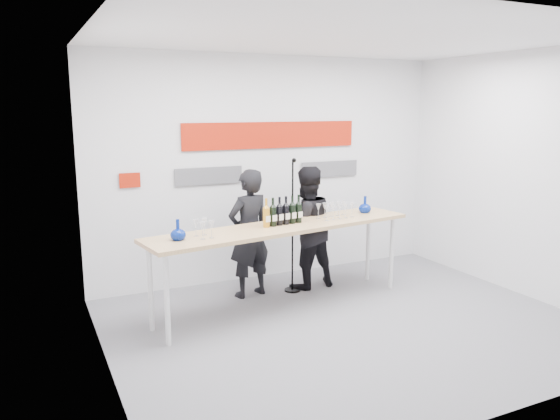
{
  "coord_description": "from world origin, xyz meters",
  "views": [
    {
      "loc": [
        -3.08,
        -4.71,
        2.34
      ],
      "look_at": [
        -0.41,
        0.88,
        1.15
      ],
      "focal_mm": 35.0,
      "sensor_mm": 36.0,
      "label": 1
    }
  ],
  "objects": [
    {
      "name": "ground",
      "position": [
        0.0,
        0.0,
        0.0
      ],
      "size": [
        5.0,
        5.0,
        0.0
      ],
      "primitive_type": "plane",
      "color": "slate",
      "rests_on": "ground"
    },
    {
      "name": "presenter_left",
      "position": [
        -0.61,
        1.33,
        0.8
      ],
      "size": [
        0.65,
        0.5,
        1.59
      ],
      "primitive_type": "imported",
      "rotation": [
        0.0,
        0.0,
        3.37
      ],
      "color": "black",
      "rests_on": "ground"
    },
    {
      "name": "decanter_right",
      "position": [
        0.86,
        1.01,
        1.1
      ],
      "size": [
        0.16,
        0.16,
        0.21
      ],
      "primitive_type": null,
      "color": "navy",
      "rests_on": "tasting_table"
    },
    {
      "name": "mic_stand",
      "position": [
        -0.06,
        1.24,
        0.52
      ],
      "size": [
        0.2,
        0.2,
        1.71
      ],
      "rotation": [
        0.0,
        0.0,
        -0.16
      ],
      "color": "black",
      "rests_on": "ground"
    },
    {
      "name": "glasses_left",
      "position": [
        -1.41,
        0.63,
        1.08
      ],
      "size": [
        0.19,
        0.24,
        0.18
      ],
      "color": "silver",
      "rests_on": "tasting_table"
    },
    {
      "name": "tasting_table",
      "position": [
        -0.41,
        0.78,
        0.91
      ],
      "size": [
        3.36,
        1.15,
        0.99
      ],
      "rotation": [
        0.0,
        0.0,
        0.15
      ],
      "color": "#DBBB76",
      "rests_on": "ground"
    },
    {
      "name": "back_wall",
      "position": [
        0.0,
        2.0,
        1.5
      ],
      "size": [
        5.0,
        0.04,
        3.0
      ],
      "primitive_type": "cube",
      "color": "silver",
      "rests_on": "ground"
    },
    {
      "name": "glasses_right",
      "position": [
        0.35,
        0.89,
        1.08
      ],
      "size": [
        0.48,
        0.28,
        0.18
      ],
      "color": "silver",
      "rests_on": "tasting_table"
    },
    {
      "name": "wine_bottles",
      "position": [
        -0.41,
        0.81,
        1.15
      ],
      "size": [
        0.53,
        0.15,
        0.33
      ],
      "rotation": [
        0.0,
        0.0,
        0.15
      ],
      "color": "#BF7F19",
      "rests_on": "tasting_table"
    },
    {
      "name": "decanter_left",
      "position": [
        -1.69,
        0.62,
        1.1
      ],
      "size": [
        0.16,
        0.16,
        0.21
      ],
      "primitive_type": null,
      "color": "navy",
      "rests_on": "tasting_table"
    },
    {
      "name": "signage",
      "position": [
        -0.06,
        1.97,
        1.81
      ],
      "size": [
        3.38,
        0.02,
        0.79
      ],
      "color": "#AC1A07",
      "rests_on": "back_wall"
    },
    {
      "name": "presenter_right",
      "position": [
        0.18,
        1.33,
        0.79
      ],
      "size": [
        0.8,
        0.64,
        1.58
      ],
      "primitive_type": "imported",
      "rotation": [
        0.0,
        0.0,
        3.2
      ],
      "color": "black",
      "rests_on": "ground"
    }
  ]
}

